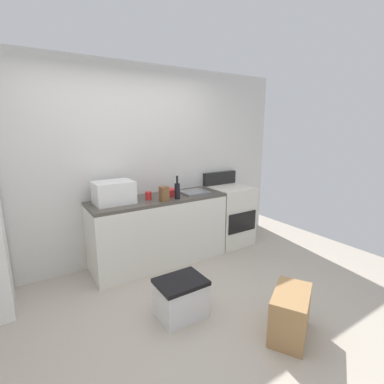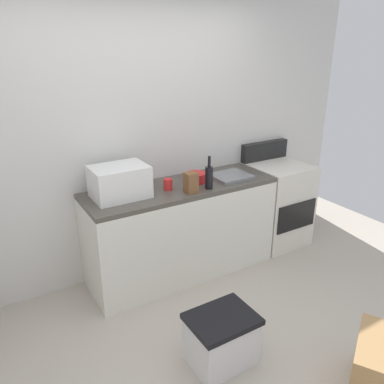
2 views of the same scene
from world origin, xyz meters
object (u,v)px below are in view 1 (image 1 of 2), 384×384
cardboard_box_medium (290,314)px  storage_bin (181,298)px  knife_block (164,194)px  mixing_bowl (169,192)px  coffee_mug (149,196)px  stove_oven (229,214)px  microwave (114,192)px  wine_bottle (177,190)px

cardboard_box_medium → storage_bin: 1.00m
knife_block → mixing_bowl: (0.18, 0.21, -0.04)m
coffee_mug → storage_bin: coffee_mug is taller
stove_oven → microwave: bearing=179.2°
mixing_bowl → stove_oven: bearing=-0.4°
storage_bin → wine_bottle: bearing=61.6°
mixing_bowl → cardboard_box_medium: (0.16, -1.91, -0.74)m
wine_bottle → storage_bin: wine_bottle is taller
stove_oven → mixing_bowl: 1.16m
wine_bottle → mixing_bowl: bearing=92.9°
stove_oven → knife_block: 1.35m
coffee_mug → mixing_bowl: size_ratio=0.53×
mixing_bowl → storage_bin: mixing_bowl is taller
mixing_bowl → cardboard_box_medium: mixing_bowl is taller
microwave → stove_oven: bearing=-0.8°
coffee_mug → knife_block: bearing=-50.6°
stove_oven → coffee_mug: stove_oven is taller
wine_bottle → knife_block: bearing=-179.1°
wine_bottle → knife_block: (-0.19, -0.00, -0.02)m
wine_bottle → coffee_mug: 0.37m
knife_block → stove_oven: bearing=9.3°
knife_block → storage_bin: size_ratio=0.39×
microwave → knife_block: microwave is taller
coffee_mug → storage_bin: (-0.19, -1.13, -0.76)m
wine_bottle → storage_bin: size_ratio=0.65×
wine_bottle → cardboard_box_medium: (0.15, -1.71, -0.80)m
knife_block → cardboard_box_medium: bearing=-78.8°
storage_bin → coffee_mug: bearing=80.2°
microwave → wine_bottle: bearing=-16.6°
cardboard_box_medium → wine_bottle: bearing=95.0°
stove_oven → storage_bin: stove_oven is taller
mixing_bowl → storage_bin: 1.48m
stove_oven → wine_bottle: wine_bottle is taller
microwave → wine_bottle: 0.78m
microwave → knife_block: size_ratio=2.56×
microwave → wine_bottle: (0.75, -0.22, -0.03)m
microwave → coffee_mug: microwave is taller
knife_block → mixing_bowl: bearing=49.4°
stove_oven → wine_bottle: 1.19m
cardboard_box_medium → mixing_bowl: bearing=94.8°
knife_block → storage_bin: (-0.33, -0.96, -0.80)m
coffee_mug → mixing_bowl: (0.32, 0.04, -0.00)m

